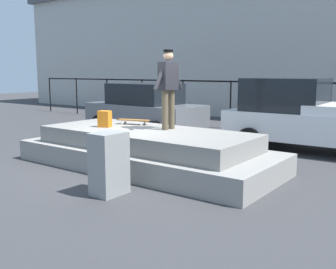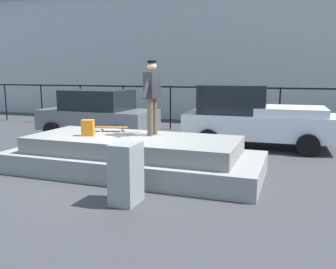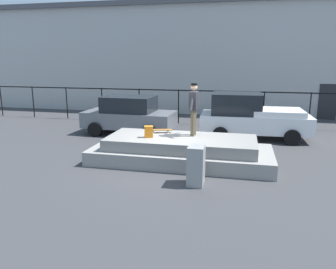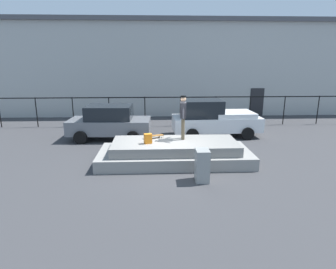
# 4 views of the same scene
# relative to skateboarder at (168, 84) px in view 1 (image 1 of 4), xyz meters

# --- Properties ---
(ground_plane) EXTENTS (60.00, 60.00, 0.00)m
(ground_plane) POSITION_rel_skateboarder_xyz_m (-0.64, -0.45, -1.86)
(ground_plane) COLOR #38383A
(concrete_ledge) EXTENTS (5.98, 2.48, 0.84)m
(concrete_ledge) POSITION_rel_skateboarder_xyz_m (-0.35, -0.36, -1.48)
(concrete_ledge) COLOR gray
(concrete_ledge) RESTS_ON ground_plane
(skateboarder) EXTENTS (0.28, 0.93, 1.75)m
(skateboarder) POSITION_rel_skateboarder_xyz_m (0.00, 0.00, 0.00)
(skateboarder) COLOR brown
(skateboarder) RESTS_ON concrete_ledge
(skateboard) EXTENTS (0.83, 0.42, 0.12)m
(skateboard) POSITION_rel_skateboarder_xyz_m (-1.18, 0.14, -0.92)
(skateboard) COLOR brown
(skateboard) RESTS_ON concrete_ledge
(backpack) EXTENTS (0.33, 0.28, 0.38)m
(backpack) POSITION_rel_skateboarder_xyz_m (-1.40, -0.60, -0.83)
(backpack) COLOR orange
(backpack) RESTS_ON concrete_ledge
(car_grey_sedan_near) EXTENTS (4.18, 2.23, 1.73)m
(car_grey_sedan_near) POSITION_rel_skateboarder_xyz_m (-3.44, 3.28, -0.99)
(car_grey_sedan_near) COLOR slate
(car_grey_sedan_near) RESTS_ON ground_plane
(car_white_pickup_mid) EXTENTS (4.65, 2.22, 1.95)m
(car_white_pickup_mid) POSITION_rel_skateboarder_xyz_m (1.98, 3.63, -0.91)
(car_white_pickup_mid) COLOR white
(car_white_pickup_mid) RESTS_ON ground_plane
(utility_box) EXTENTS (0.44, 0.60, 1.10)m
(utility_box) POSITION_rel_skateboarder_xyz_m (0.43, -2.30, -1.32)
(utility_box) COLOR gray
(utility_box) RESTS_ON ground_plane
(fence_row) EXTENTS (24.06, 0.06, 1.80)m
(fence_row) POSITION_rel_skateboarder_xyz_m (-0.64, 6.25, -0.60)
(fence_row) COLOR black
(fence_row) RESTS_ON ground_plane
(warehouse_building) EXTENTS (35.35, 9.26, 6.82)m
(warehouse_building) POSITION_rel_skateboarder_xyz_m (-0.64, 13.67, 1.55)
(warehouse_building) COLOR #B2B2AD
(warehouse_building) RESTS_ON ground_plane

